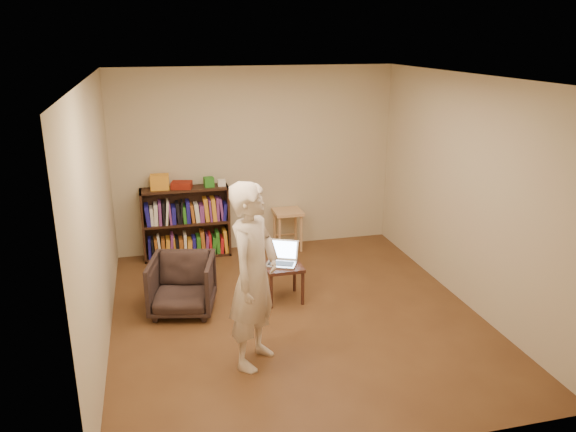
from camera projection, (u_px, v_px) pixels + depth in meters
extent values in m
plane|color=#4F2F19|center=(296.00, 315.00, 6.29)|extent=(4.50, 4.50, 0.00)
plane|color=white|center=(297.00, 77.00, 5.49)|extent=(4.50, 4.50, 0.00)
plane|color=#C5BB95|center=(256.00, 160.00, 7.97)|extent=(4.00, 0.00, 4.00)
plane|color=#C5BB95|center=(97.00, 219.00, 5.43)|extent=(0.00, 4.50, 4.50)
plane|color=#C5BB95|center=(467.00, 192.00, 6.35)|extent=(0.00, 4.50, 4.50)
cube|color=black|center=(143.00, 226.00, 7.69)|extent=(0.03, 0.30, 1.00)
cube|color=black|center=(228.00, 219.00, 7.96)|extent=(0.03, 0.30, 1.00)
cube|color=black|center=(185.00, 220.00, 7.95)|extent=(1.20, 0.02, 1.00)
cube|color=black|center=(188.00, 255.00, 7.97)|extent=(1.20, 0.30, 0.03)
cube|color=black|center=(186.00, 223.00, 7.82)|extent=(1.14, 0.30, 0.03)
cube|color=black|center=(184.00, 189.00, 7.67)|extent=(1.20, 0.30, 0.03)
cube|color=orange|center=(160.00, 182.00, 7.58)|extent=(0.25, 0.19, 0.20)
cube|color=maroon|center=(182.00, 185.00, 7.64)|extent=(0.31, 0.25, 0.09)
cube|color=#2C7F21|center=(209.00, 182.00, 7.72)|extent=(0.14, 0.14, 0.13)
cube|color=white|center=(222.00, 183.00, 7.77)|extent=(0.11, 0.11, 0.08)
cube|color=tan|center=(288.00, 212.00, 8.08)|extent=(0.40, 0.40, 0.04)
cylinder|color=tan|center=(280.00, 236.00, 7.99)|extent=(0.04, 0.04, 0.54)
cylinder|color=tan|center=(301.00, 234.00, 8.06)|extent=(0.04, 0.04, 0.54)
cylinder|color=tan|center=(275.00, 228.00, 8.28)|extent=(0.04, 0.04, 0.54)
cylinder|color=tan|center=(296.00, 227.00, 8.36)|extent=(0.04, 0.04, 0.54)
imported|color=#302220|center=(182.00, 285.00, 6.29)|extent=(0.83, 0.85, 0.65)
cube|color=black|center=(283.00, 266.00, 6.55)|extent=(0.43, 0.43, 0.04)
cylinder|color=black|center=(271.00, 292.00, 6.40)|extent=(0.04, 0.04, 0.40)
cylinder|color=black|center=(303.00, 289.00, 6.49)|extent=(0.04, 0.04, 0.40)
cylinder|color=black|center=(265.00, 279.00, 6.75)|extent=(0.04, 0.04, 0.40)
cylinder|color=black|center=(295.00, 276.00, 6.83)|extent=(0.04, 0.04, 0.40)
cube|color=#B0B0B5|center=(281.00, 264.00, 6.54)|extent=(0.41, 0.36, 0.02)
cube|color=black|center=(281.00, 263.00, 6.53)|extent=(0.32, 0.24, 0.00)
cube|color=#B0B0B5|center=(284.00, 250.00, 6.66)|extent=(0.36, 0.25, 0.22)
cube|color=#A7C6EA|center=(284.00, 250.00, 6.66)|extent=(0.31, 0.21, 0.18)
imported|color=beige|center=(254.00, 276.00, 5.14)|extent=(0.73, 0.78, 1.78)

